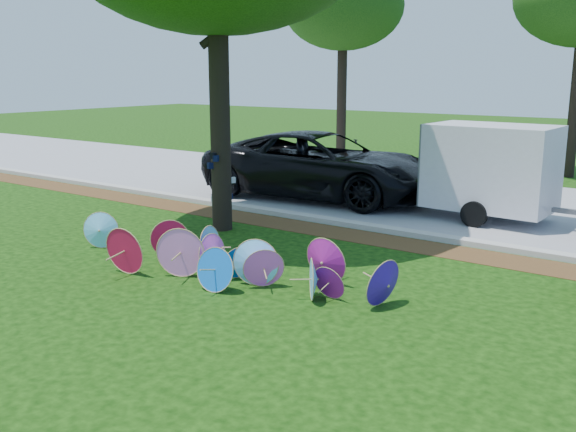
% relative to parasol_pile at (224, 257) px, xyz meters
% --- Properties ---
extents(ground, '(90.00, 90.00, 0.00)m').
position_rel_parasol_pile_xyz_m(ground, '(-0.11, -0.67, -0.38)').
color(ground, black).
rests_on(ground, ground).
extents(mulch_strip, '(90.00, 1.00, 0.01)m').
position_rel_parasol_pile_xyz_m(mulch_strip, '(-0.11, 3.83, -0.38)').
color(mulch_strip, '#472D16').
rests_on(mulch_strip, ground).
extents(curb, '(90.00, 0.30, 0.12)m').
position_rel_parasol_pile_xyz_m(curb, '(-0.11, 4.53, -0.32)').
color(curb, '#B7B5AD').
rests_on(curb, ground).
extents(street, '(90.00, 8.00, 0.01)m').
position_rel_parasol_pile_xyz_m(street, '(-0.11, 8.68, -0.38)').
color(street, gray).
rests_on(street, ground).
extents(parasol_pile, '(6.69, 1.81, 0.87)m').
position_rel_parasol_pile_xyz_m(parasol_pile, '(0.00, 0.00, 0.00)').
color(parasol_pile, blue).
rests_on(parasol_pile, ground).
extents(black_van, '(6.84, 3.65, 1.83)m').
position_rel_parasol_pile_xyz_m(black_van, '(-2.55, 7.04, 0.53)').
color(black_van, black).
rests_on(black_van, ground).
extents(cargo_trailer, '(2.86, 1.88, 2.56)m').
position_rel_parasol_pile_xyz_m(cargo_trailer, '(2.21, 7.00, 0.90)').
color(cargo_trailer, silver).
rests_on(cargo_trailer, ground).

